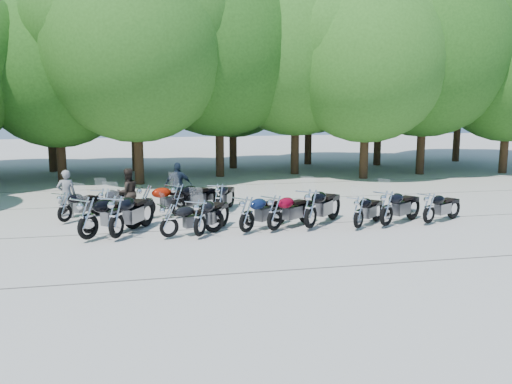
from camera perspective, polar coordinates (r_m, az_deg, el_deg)
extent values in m
plane|color=#A29B92|center=(15.60, 1.15, -4.89)|extent=(90.00, 90.00, 0.00)
cylinder|color=#3A2614|center=(27.90, -19.85, 4.40)|extent=(0.44, 0.44, 3.31)
sphere|color=#286319|center=(27.85, -20.29, 11.92)|extent=(7.31, 7.31, 7.31)
cylinder|color=#3A2614|center=(26.02, -12.28, 5.11)|extent=(0.44, 0.44, 3.93)
sphere|color=#357721|center=(26.06, -12.63, 14.70)|extent=(8.70, 8.70, 8.70)
cylinder|color=#3A2614|center=(28.14, -3.85, 5.83)|extent=(0.44, 0.44, 4.13)
sphere|color=#286319|center=(28.22, -3.95, 15.14)|extent=(9.13, 9.13, 9.13)
cylinder|color=#3A2614|center=(29.11, 4.13, 5.91)|extent=(0.44, 0.44, 4.09)
sphere|color=#357721|center=(29.17, 4.24, 14.83)|extent=(9.04, 9.04, 9.04)
cylinder|color=#3A2614|center=(27.87, 11.34, 5.10)|extent=(0.44, 0.44, 3.62)
sphere|color=#357721|center=(27.86, 11.62, 13.34)|extent=(8.00, 8.00, 8.00)
cylinder|color=#3A2614|center=(30.33, 17.01, 5.56)|extent=(0.44, 0.44, 3.98)
sphere|color=#286319|center=(30.37, 17.42, 13.87)|extent=(8.79, 8.79, 8.79)
cylinder|color=#3A2614|center=(32.36, 24.70, 4.82)|extent=(0.44, 0.44, 3.41)
sphere|color=#286319|center=(32.33, 25.18, 11.50)|extent=(7.53, 7.53, 7.53)
cylinder|color=#3A2614|center=(32.12, -20.72, 5.15)|extent=(0.44, 0.44, 3.52)
sphere|color=#357721|center=(32.10, -21.14, 12.10)|extent=(7.78, 7.78, 7.78)
cylinder|color=#3A2614|center=(31.22, -12.59, 5.33)|extent=(0.44, 0.44, 3.42)
sphere|color=#286319|center=(31.18, -12.85, 12.29)|extent=(7.56, 7.56, 7.56)
cylinder|color=#3A2614|center=(31.69, -2.44, 5.74)|extent=(0.44, 0.44, 3.56)
sphere|color=#286319|center=(31.67, -2.49, 12.89)|extent=(7.88, 7.88, 7.88)
cylinder|color=#3A2614|center=(33.80, 5.52, 6.11)|extent=(0.44, 0.44, 3.76)
sphere|color=#286319|center=(33.81, 5.64, 13.17)|extent=(8.31, 8.31, 8.31)
cylinder|color=#3A2614|center=(33.95, 12.70, 5.83)|extent=(0.44, 0.44, 3.63)
sphere|color=#357721|center=(33.94, 12.95, 12.61)|extent=(8.02, 8.02, 8.02)
cylinder|color=#3A2614|center=(37.57, 20.43, 6.37)|extent=(0.44, 0.44, 4.37)
sphere|color=#286319|center=(37.67, 20.87, 13.74)|extent=(9.67, 9.67, 9.67)
imported|color=gray|center=(19.14, -19.33, -0.22)|extent=(0.66, 0.50, 1.64)
imported|color=black|center=(18.90, -13.35, -0.04)|extent=(0.98, 0.88, 1.65)
imported|color=#1A2737|center=(19.87, -8.18, 0.65)|extent=(1.02, 0.49, 1.69)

